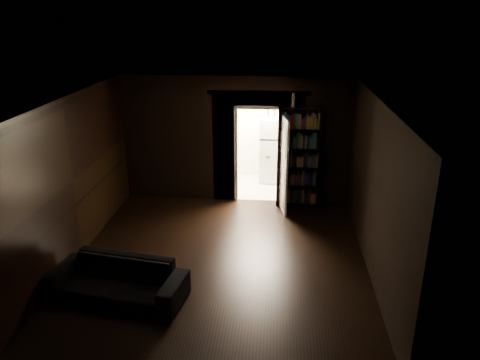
# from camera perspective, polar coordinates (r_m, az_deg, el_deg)

# --- Properties ---
(ground) EXTENTS (5.50, 5.50, 0.00)m
(ground) POSITION_cam_1_polar(r_m,az_deg,el_deg) (8.30, -2.36, -9.66)
(ground) COLOR black
(ground) RESTS_ON ground
(room_walls) EXTENTS (5.02, 5.61, 2.84)m
(room_walls) POSITION_cam_1_polar(r_m,az_deg,el_deg) (8.62, -1.70, 3.70)
(room_walls) COLOR black
(room_walls) RESTS_ON ground
(kitchen_alcove) EXTENTS (2.20, 1.80, 2.60)m
(kitchen_alcove) POSITION_cam_1_polar(r_m,az_deg,el_deg) (11.40, 2.47, 5.37)
(kitchen_alcove) COLOR beige
(kitchen_alcove) RESTS_ON ground
(sofa) EXTENTS (2.16, 1.22, 0.78)m
(sofa) POSITION_cam_1_polar(r_m,az_deg,el_deg) (7.36, -14.73, -11.10)
(sofa) COLOR black
(sofa) RESTS_ON ground
(bookshelf) EXTENTS (0.95, 0.52, 2.20)m
(bookshelf) POSITION_cam_1_polar(r_m,az_deg,el_deg) (10.20, 7.09, 2.78)
(bookshelf) COLOR black
(bookshelf) RESTS_ON ground
(refrigerator) EXTENTS (0.94, 0.91, 1.65)m
(refrigerator) POSITION_cam_1_polar(r_m,az_deg,el_deg) (11.72, 4.27, 3.81)
(refrigerator) COLOR silver
(refrigerator) RESTS_ON ground
(door) EXTENTS (0.22, 0.84, 2.05)m
(door) POSITION_cam_1_polar(r_m,az_deg,el_deg) (9.95, 5.25, 1.95)
(door) COLOR white
(door) RESTS_ON ground
(figurine) EXTENTS (0.12, 0.12, 0.29)m
(figurine) POSITION_cam_1_polar(r_m,az_deg,el_deg) (9.87, 6.53, 9.67)
(figurine) COLOR silver
(figurine) RESTS_ON bookshelf
(bottles) EXTENTS (0.69, 0.33, 0.29)m
(bottles) POSITION_cam_1_polar(r_m,az_deg,el_deg) (11.46, 4.61, 8.41)
(bottles) COLOR black
(bottles) RESTS_ON refrigerator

